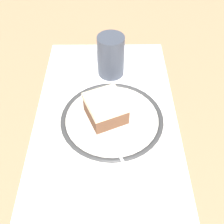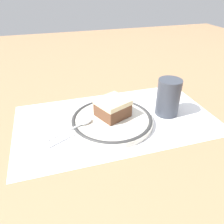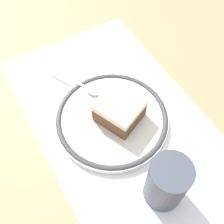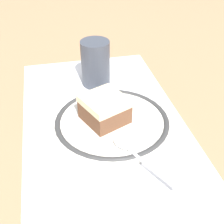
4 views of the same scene
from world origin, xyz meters
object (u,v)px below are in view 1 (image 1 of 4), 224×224
plate (112,120)px  spoon (118,153)px  cake_slice (106,108)px  cup (111,58)px

plate → spoon: bearing=-173.1°
cake_slice → spoon: bearing=-166.7°
plate → cup: bearing=0.6°
plate → cup: size_ratio=2.11×
plate → cup: (0.17, 0.00, 0.04)m
cake_slice → plate: bearing=-116.2°
plate → spoon: spoon is taller
cup → plate: bearing=-179.4°
spoon → cup: size_ratio=1.28×
plate → cake_slice: 0.03m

